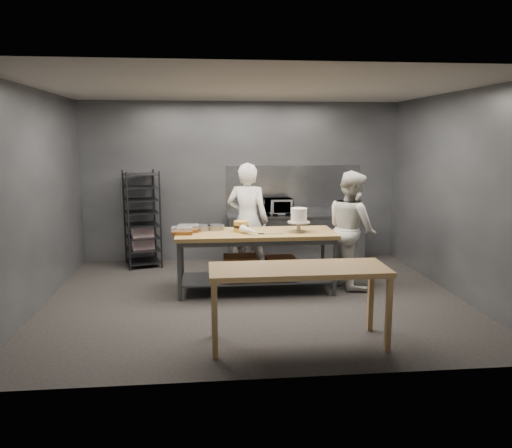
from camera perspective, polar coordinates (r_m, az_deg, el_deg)
The scene contains 16 objects.
ground at distance 7.43m, azimuth -0.12°, elevation -8.43°, with size 6.00×6.00×0.00m, color black.
back_wall at distance 9.58m, azimuth -1.63°, elevation 4.88°, with size 6.00×0.04×3.00m, color #4C4F54.
work_table at distance 7.62m, azimuth 0.05°, elevation -3.48°, with size 2.40×0.90×0.92m.
near_counter at distance 5.64m, azimuth 4.89°, elevation -5.79°, with size 2.00×0.70×0.90m.
back_counter at distance 9.54m, azimuth 4.55°, elevation -1.54°, with size 2.60×0.60×0.90m.
splashback_panel at distance 9.70m, azimuth 4.31°, elevation 4.02°, with size 2.60×0.02×0.90m, color slate.
speed_rack at distance 9.31m, azimuth -12.88°, elevation 0.49°, with size 0.75×0.78×1.75m.
chef_behind at distance 8.32m, azimuth -0.99°, elevation 0.40°, with size 0.70×0.46×1.93m, color white.
chef_right at distance 7.97m, azimuth 10.88°, elevation -0.57°, with size 0.89×0.69×1.83m, color silver.
microwave at distance 9.38m, azimuth 2.50°, elevation 2.00°, with size 0.54×0.37×0.30m, color black.
frosted_cake_stand at distance 7.54m, azimuth 4.92°, elevation 0.80°, with size 0.34×0.34×0.36m.
layer_cake at distance 7.58m, azimuth -1.71°, elevation -0.26°, with size 0.23×0.23×0.16m.
cake_pans at distance 7.73m, azimuth -5.40°, elevation -0.42°, with size 0.47×0.27×0.07m.
piping_bag at distance 7.32m, azimuth -0.67°, elevation -0.77°, with size 0.12×0.12×0.38m, color white.
offset_spatula at distance 7.38m, azimuth 1.28°, elevation -1.13°, with size 0.36×0.02×0.02m.
pastry_clamshells at distance 7.52m, azimuth -8.08°, elevation -0.62°, with size 0.40×0.39×0.11m.
Camera 1 is at (-0.70, -7.02, 2.33)m, focal length 35.00 mm.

